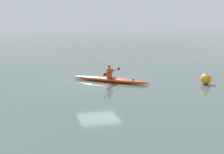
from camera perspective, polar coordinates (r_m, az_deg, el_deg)
The scene contains 4 objects.
ground_plane at distance 17.75m, azimuth -2.78°, elevation -0.63°, with size 160.00×160.00×0.00m, color #384742.
kayak at distance 17.21m, azimuth -0.46°, elevation -0.53°, with size 4.24×3.55×0.28m.
kayaker at distance 17.13m, azimuth -0.51°, elevation 1.02°, with size 1.59×1.98×0.78m.
mooring_buoy_channel_marker at distance 17.46m, azimuth 18.22°, elevation -0.36°, with size 0.61×0.61×0.66m.
Camera 1 is at (3.75, 16.96, 3.65)m, focal length 45.84 mm.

